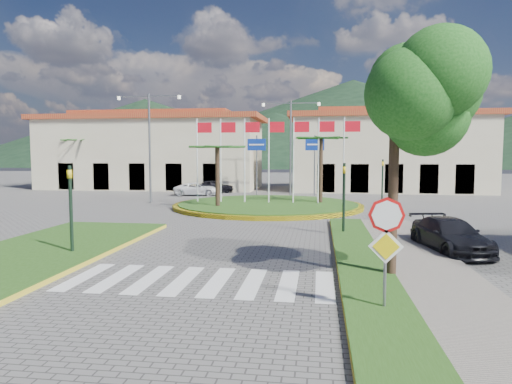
# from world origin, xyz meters

# --- Properties ---
(ground) EXTENTS (160.00, 160.00, 0.00)m
(ground) POSITION_xyz_m (0.00, 0.00, 0.00)
(ground) COLOR slate
(ground) RESTS_ON ground
(sidewalk_right) EXTENTS (4.00, 28.00, 0.15)m
(sidewalk_right) POSITION_xyz_m (6.00, 2.00, 0.07)
(sidewalk_right) COLOR gray
(sidewalk_right) RESTS_ON ground
(verge_right) EXTENTS (1.60, 28.00, 0.18)m
(verge_right) POSITION_xyz_m (4.80, 2.00, 0.09)
(verge_right) COLOR #264B15
(verge_right) RESTS_ON ground
(median_left) EXTENTS (5.00, 14.00, 0.18)m
(median_left) POSITION_xyz_m (-6.50, 6.00, 0.09)
(median_left) COLOR #264B15
(median_left) RESTS_ON ground
(crosswalk) EXTENTS (8.00, 3.00, 0.01)m
(crosswalk) POSITION_xyz_m (0.00, 4.00, 0.01)
(crosswalk) COLOR silver
(crosswalk) RESTS_ON ground
(roundabout_island) EXTENTS (12.70, 12.70, 6.00)m
(roundabout_island) POSITION_xyz_m (0.00, 22.00, 0.18)
(roundabout_island) COLOR yellow
(roundabout_island) RESTS_ON ground
(stop_sign) EXTENTS (0.80, 0.11, 2.65)m
(stop_sign) POSITION_xyz_m (4.90, 1.96, 1.79)
(stop_sign) COLOR slate
(stop_sign) RESTS_ON ground
(deciduous_tree) EXTENTS (3.60, 3.60, 6.80)m
(deciduous_tree) POSITION_xyz_m (5.50, 5.00, 5.18)
(deciduous_tree) COLOR black
(deciduous_tree) RESTS_ON ground
(traffic_light_left) EXTENTS (0.15, 0.18, 3.20)m
(traffic_light_left) POSITION_xyz_m (-5.20, 6.50, 1.94)
(traffic_light_left) COLOR black
(traffic_light_left) RESTS_ON ground
(traffic_light_right) EXTENTS (0.15, 0.18, 3.20)m
(traffic_light_right) POSITION_xyz_m (4.50, 12.00, 1.94)
(traffic_light_right) COLOR black
(traffic_light_right) RESTS_ON ground
(traffic_light_far) EXTENTS (0.18, 0.15, 3.20)m
(traffic_light_far) POSITION_xyz_m (8.00, 26.00, 1.94)
(traffic_light_far) COLOR black
(traffic_light_far) RESTS_ON ground
(direction_sign_west) EXTENTS (1.60, 0.14, 5.20)m
(direction_sign_west) POSITION_xyz_m (-2.00, 30.97, 3.53)
(direction_sign_west) COLOR slate
(direction_sign_west) RESTS_ON ground
(direction_sign_east) EXTENTS (1.60, 0.14, 5.20)m
(direction_sign_east) POSITION_xyz_m (3.00, 30.97, 3.53)
(direction_sign_east) COLOR slate
(direction_sign_east) RESTS_ON ground
(street_lamp_centre) EXTENTS (4.80, 0.16, 8.00)m
(street_lamp_centre) POSITION_xyz_m (1.00, 30.00, 4.50)
(street_lamp_centre) COLOR slate
(street_lamp_centre) RESTS_ON ground
(street_lamp_west) EXTENTS (4.80, 0.16, 8.00)m
(street_lamp_west) POSITION_xyz_m (-9.00, 24.00, 4.50)
(street_lamp_west) COLOR slate
(street_lamp_west) RESTS_ON ground
(building_left) EXTENTS (23.32, 9.54, 8.05)m
(building_left) POSITION_xyz_m (-14.00, 38.00, 3.90)
(building_left) COLOR beige
(building_left) RESTS_ON ground
(building_right) EXTENTS (19.08, 9.54, 8.05)m
(building_right) POSITION_xyz_m (10.00, 38.00, 3.90)
(building_right) COLOR beige
(building_right) RESTS_ON ground
(hill_far_west) EXTENTS (140.00, 140.00, 22.00)m
(hill_far_west) POSITION_xyz_m (-55.00, 140.00, 11.00)
(hill_far_west) COLOR black
(hill_far_west) RESTS_ON ground
(hill_far_mid) EXTENTS (180.00, 180.00, 30.00)m
(hill_far_mid) POSITION_xyz_m (15.00, 160.00, 15.00)
(hill_far_mid) COLOR black
(hill_far_mid) RESTS_ON ground
(hill_near_back) EXTENTS (110.00, 110.00, 16.00)m
(hill_near_back) POSITION_xyz_m (-10.00, 130.00, 8.00)
(hill_near_back) COLOR black
(hill_near_back) RESTS_ON ground
(white_van) EXTENTS (4.18, 2.34, 1.10)m
(white_van) POSITION_xyz_m (-7.09, 30.02, 0.55)
(white_van) COLOR white
(white_van) RESTS_ON ground
(car_dark_a) EXTENTS (3.75, 2.06, 1.21)m
(car_dark_a) POSITION_xyz_m (-6.25, 33.04, 0.60)
(car_dark_a) COLOR black
(car_dark_a) RESTS_ON ground
(car_dark_b) EXTENTS (3.61, 1.29, 1.18)m
(car_dark_b) POSITION_xyz_m (8.85, 35.23, 0.59)
(car_dark_b) COLOR black
(car_dark_b) RESTS_ON ground
(car_side_right) EXTENTS (2.53, 4.49, 1.23)m
(car_side_right) POSITION_xyz_m (8.21, 9.06, 0.61)
(car_side_right) COLOR black
(car_side_right) RESTS_ON ground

